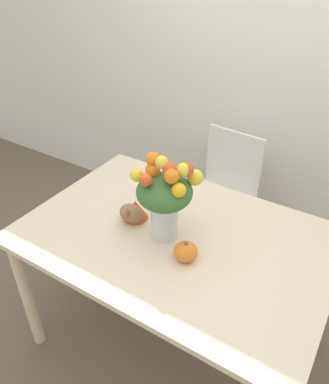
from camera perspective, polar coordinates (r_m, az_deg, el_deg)
The scene contains 7 objects.
ground_plane at distance 2.29m, azimuth 1.34°, elevation -21.24°, with size 12.00×12.00×0.00m, color brown.
wall_back at distance 2.49m, azimuth 17.22°, elevation 20.16°, with size 8.00×0.06×2.70m.
dining_table at distance 1.78m, azimuth 1.63°, elevation -8.71°, with size 1.39×0.95×0.77m.
flower_vase at distance 1.58m, azimuth 0.12°, elevation -0.67°, with size 0.27×0.24×0.41m.
pumpkin at distance 1.57m, azimuth 3.24°, elevation -9.05°, with size 0.10×0.10×0.09m.
turkey_figurine at distance 1.78m, azimuth -4.74°, elevation -2.92°, with size 0.12×0.16×0.10m.
dining_chair_near_window at distance 2.52m, azimuth 8.54°, elevation -0.64°, with size 0.46×0.46×0.89m.
Camera 1 is at (0.66, -1.14, 1.88)m, focal length 35.00 mm.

